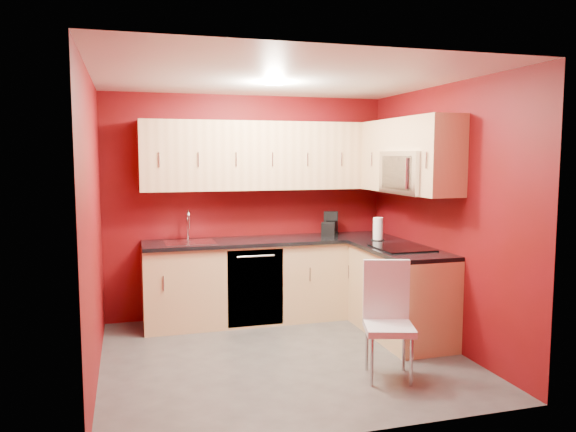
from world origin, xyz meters
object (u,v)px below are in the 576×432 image
coffee_maker (331,224)px  napkin_holder (328,230)px  microwave (414,173)px  dining_chair (389,321)px  paper_towel (378,229)px  sink (190,239)px

coffee_maker → napkin_holder: size_ratio=1.67×
microwave → napkin_holder: (-0.54, 0.95, -0.67)m
microwave → coffee_maker: 1.33m
coffee_maker → dining_chair: coffee_maker is taller
napkin_holder → paper_towel: paper_towel is taller
microwave → paper_towel: microwave is taller
microwave → sink: microwave is taller
coffee_maker → paper_towel: bearing=-31.7°
microwave → coffee_maker: microwave is taller
coffee_maker → paper_towel: coffee_maker is taller
sink → napkin_holder: (1.55, -0.05, 0.05)m
paper_towel → sink: bearing=167.4°
sink → coffee_maker: sink is taller
microwave → dining_chair: (-0.69, -0.91, -1.18)m
sink → microwave: bearing=-25.6°
napkin_holder → paper_towel: 0.59m
dining_chair → sink: bearing=143.5°
coffee_maker → paper_towel: 0.63m
microwave → napkin_holder: microwave is taller
sink → dining_chair: (1.40, -1.91, -0.47)m
sink → napkin_holder: size_ratio=3.24×
microwave → dining_chair: size_ratio=0.79×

